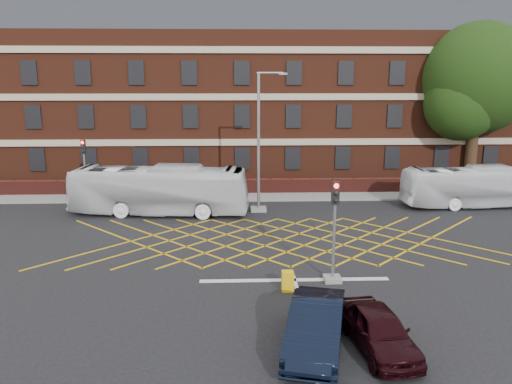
{
  "coord_description": "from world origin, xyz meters",
  "views": [
    {
      "loc": [
        -2.35,
        -23.15,
        8.24
      ],
      "look_at": [
        -1.44,
        1.5,
        2.71
      ],
      "focal_mm": 35.0,
      "sensor_mm": 36.0,
      "label": 1
    }
  ],
  "objects_px": {
    "deciduous_tree": "(477,86)",
    "traffic_light_far": "(85,176)",
    "traffic_light_near": "(334,241)",
    "utility_cabinet": "(288,281)",
    "bus_right": "(476,187)",
    "car_navy": "(316,326)",
    "street_lamp": "(260,165)",
    "direction_signs": "(76,183)",
    "bus_left": "(159,190)",
    "car_maroon": "(379,330)"
  },
  "relations": [
    {
      "from": "bus_right",
      "to": "car_navy",
      "type": "xyz_separation_m",
      "value": [
        -13.4,
        -17.61,
        -0.59
      ]
    },
    {
      "from": "traffic_light_far",
      "to": "street_lamp",
      "type": "distance_m",
      "value": 12.38
    },
    {
      "from": "traffic_light_near",
      "to": "direction_signs",
      "type": "xyz_separation_m",
      "value": [
        -15.05,
        14.49,
        -0.39
      ]
    },
    {
      "from": "bus_right",
      "to": "car_navy",
      "type": "bearing_deg",
      "value": 140.19
    },
    {
      "from": "street_lamp",
      "to": "direction_signs",
      "type": "distance_m",
      "value": 12.89
    },
    {
      "from": "bus_right",
      "to": "traffic_light_far",
      "type": "bearing_deg",
      "value": 82.02
    },
    {
      "from": "deciduous_tree",
      "to": "traffic_light_far",
      "type": "distance_m",
      "value": 29.99
    },
    {
      "from": "street_lamp",
      "to": "utility_cabinet",
      "type": "height_order",
      "value": "street_lamp"
    },
    {
      "from": "car_navy",
      "to": "deciduous_tree",
      "type": "xyz_separation_m",
      "value": [
        16.1,
        24.49,
        7.03
      ]
    },
    {
      "from": "bus_left",
      "to": "street_lamp",
      "type": "bearing_deg",
      "value": -78.99
    },
    {
      "from": "bus_right",
      "to": "bus_left",
      "type": "bearing_deg",
      "value": 90.56
    },
    {
      "from": "bus_right",
      "to": "direction_signs",
      "type": "distance_m",
      "value": 27.0
    },
    {
      "from": "bus_left",
      "to": "deciduous_tree",
      "type": "bearing_deg",
      "value": -65.21
    },
    {
      "from": "bus_right",
      "to": "traffic_light_far",
      "type": "height_order",
      "value": "traffic_light_far"
    },
    {
      "from": "deciduous_tree",
      "to": "street_lamp",
      "type": "height_order",
      "value": "deciduous_tree"
    },
    {
      "from": "car_maroon",
      "to": "utility_cabinet",
      "type": "distance_m",
      "value": 5.16
    },
    {
      "from": "bus_left",
      "to": "car_navy",
      "type": "bearing_deg",
      "value": -150.15
    },
    {
      "from": "bus_left",
      "to": "direction_signs",
      "type": "relative_size",
      "value": 5.02
    },
    {
      "from": "car_maroon",
      "to": "traffic_light_near",
      "type": "height_order",
      "value": "traffic_light_near"
    },
    {
      "from": "street_lamp",
      "to": "direction_signs",
      "type": "bearing_deg",
      "value": 167.56
    },
    {
      "from": "car_maroon",
      "to": "car_navy",
      "type": "bearing_deg",
      "value": 168.4
    },
    {
      "from": "traffic_light_far",
      "to": "utility_cabinet",
      "type": "bearing_deg",
      "value": -51.46
    },
    {
      "from": "deciduous_tree",
      "to": "traffic_light_near",
      "type": "height_order",
      "value": "deciduous_tree"
    },
    {
      "from": "street_lamp",
      "to": "utility_cabinet",
      "type": "distance_m",
      "value": 12.91
    },
    {
      "from": "bus_left",
      "to": "car_navy",
      "type": "xyz_separation_m",
      "value": [
        7.32,
        -16.49,
        -0.78
      ]
    },
    {
      "from": "bus_right",
      "to": "traffic_light_near",
      "type": "xyz_separation_m",
      "value": [
        -11.86,
        -12.29,
        0.41
      ]
    },
    {
      "from": "bus_right",
      "to": "car_maroon",
      "type": "bearing_deg",
      "value": 144.67
    },
    {
      "from": "bus_left",
      "to": "traffic_light_far",
      "type": "bearing_deg",
      "value": 63.14
    },
    {
      "from": "utility_cabinet",
      "to": "traffic_light_near",
      "type": "bearing_deg",
      "value": 24.49
    },
    {
      "from": "bus_right",
      "to": "utility_cabinet",
      "type": "distance_m",
      "value": 19.15
    },
    {
      "from": "bus_left",
      "to": "car_maroon",
      "type": "bearing_deg",
      "value": -144.92
    },
    {
      "from": "bus_left",
      "to": "bus_right",
      "type": "distance_m",
      "value": 20.75
    },
    {
      "from": "car_navy",
      "to": "utility_cabinet",
      "type": "height_order",
      "value": "car_navy"
    },
    {
      "from": "traffic_light_near",
      "to": "utility_cabinet",
      "type": "relative_size",
      "value": 5.26
    },
    {
      "from": "car_navy",
      "to": "direction_signs",
      "type": "height_order",
      "value": "direction_signs"
    },
    {
      "from": "car_maroon",
      "to": "street_lamp",
      "type": "relative_size",
      "value": 0.44
    },
    {
      "from": "car_maroon",
      "to": "traffic_light_far",
      "type": "distance_m",
      "value": 25.18
    },
    {
      "from": "car_navy",
      "to": "utility_cabinet",
      "type": "relative_size",
      "value": 5.69
    },
    {
      "from": "car_maroon",
      "to": "deciduous_tree",
      "type": "bearing_deg",
      "value": 52.78
    },
    {
      "from": "car_navy",
      "to": "traffic_light_near",
      "type": "xyz_separation_m",
      "value": [
        1.54,
        5.31,
        1.0
      ]
    },
    {
      "from": "car_maroon",
      "to": "deciduous_tree",
      "type": "distance_m",
      "value": 29.28
    },
    {
      "from": "traffic_light_near",
      "to": "utility_cabinet",
      "type": "distance_m",
      "value": 2.57
    },
    {
      "from": "bus_left",
      "to": "traffic_light_near",
      "type": "distance_m",
      "value": 14.26
    },
    {
      "from": "bus_right",
      "to": "deciduous_tree",
      "type": "xyz_separation_m",
      "value": [
        2.7,
        6.88,
        6.44
      ]
    },
    {
      "from": "bus_left",
      "to": "direction_signs",
      "type": "bearing_deg",
      "value": 67.74
    },
    {
      "from": "direction_signs",
      "to": "utility_cabinet",
      "type": "distance_m",
      "value": 20.21
    },
    {
      "from": "car_maroon",
      "to": "deciduous_tree",
      "type": "xyz_separation_m",
      "value": [
        14.13,
        24.63,
        7.13
      ]
    },
    {
      "from": "bus_right",
      "to": "street_lamp",
      "type": "relative_size",
      "value": 1.11
    },
    {
      "from": "traffic_light_near",
      "to": "deciduous_tree",
      "type": "bearing_deg",
      "value": 52.8
    },
    {
      "from": "bus_left",
      "to": "deciduous_tree",
      "type": "distance_m",
      "value": 25.52
    }
  ]
}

